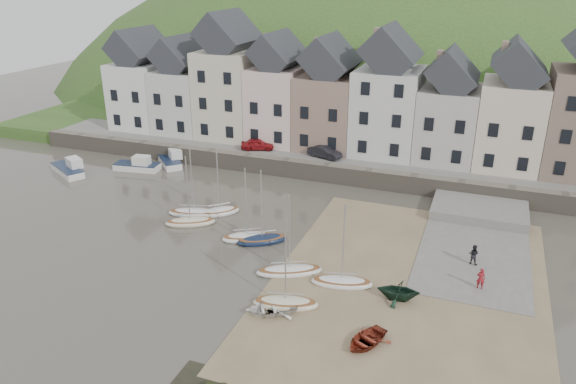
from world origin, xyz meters
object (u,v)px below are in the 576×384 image
at_px(person_red, 481,278).
at_px(person_dark, 473,254).
at_px(car_left, 258,144).
at_px(rowboat_red, 366,340).
at_px(rowboat_white, 271,308).
at_px(car_right, 325,152).
at_px(sailboat_0, 194,213).
at_px(rowboat_green, 398,290).

relative_size(person_red, person_dark, 1.00).
distance_m(person_red, car_left, 30.46).
distance_m(rowboat_red, person_dark, 12.78).
bearing_deg(rowboat_white, car_left, 173.38).
relative_size(rowboat_red, car_right, 0.80).
relative_size(rowboat_white, car_right, 0.87).
height_order(sailboat_0, rowboat_green, sailboat_0).
bearing_deg(sailboat_0, rowboat_white, -43.23).
bearing_deg(sailboat_0, rowboat_red, -33.67).
height_order(rowboat_green, car_left, car_left).
xyz_separation_m(rowboat_green, person_red, (4.92, 3.20, 0.11)).
xyz_separation_m(sailboat_0, rowboat_green, (19.06, -6.90, 0.51)).
relative_size(rowboat_green, person_dark, 1.78).
bearing_deg(rowboat_green, sailboat_0, -116.95).
relative_size(rowboat_green, rowboat_red, 0.91).
bearing_deg(rowboat_green, rowboat_red, -16.91).
height_order(rowboat_white, person_dark, person_dark).
distance_m(rowboat_green, person_red, 5.87).
distance_m(rowboat_green, car_left, 28.99).
distance_m(sailboat_0, rowboat_red, 21.82).
bearing_deg(person_dark, car_right, -31.31).
height_order(person_red, person_dark, person_dark).
relative_size(sailboat_0, car_left, 1.75).
xyz_separation_m(sailboat_0, rowboat_red, (18.16, -12.10, 0.11)).
bearing_deg(sailboat_0, person_red, -8.77).
relative_size(person_dark, car_left, 0.42).
xyz_separation_m(rowboat_green, person_dark, (4.28, 6.48, 0.11)).
xyz_separation_m(sailboat_0, car_right, (7.40, 14.62, 1.95)).
distance_m(rowboat_white, rowboat_red, 6.35).
height_order(rowboat_green, person_dark, person_dark).
bearing_deg(car_left, person_red, -146.59).
height_order(rowboat_red, car_left, car_left).
bearing_deg(sailboat_0, rowboat_green, -19.90).
xyz_separation_m(rowboat_white, person_red, (12.11, 7.46, 0.48)).
relative_size(sailboat_0, person_red, 4.15).
relative_size(person_red, car_left, 0.42).
bearing_deg(person_red, person_dark, -78.86).
distance_m(sailboat_0, person_dark, 23.36).
distance_m(rowboat_white, person_red, 14.23).
xyz_separation_m(rowboat_red, person_dark, (5.18, 11.67, 0.51)).
relative_size(rowboat_red, person_red, 1.96).
height_order(person_red, car_left, car_left).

